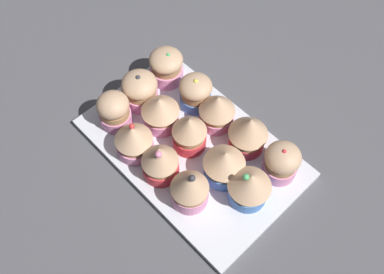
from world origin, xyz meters
TOP-DOWN VIEW (x-y plane):
  - ground_plane at (0.00, 0.00)cm, footprint 180.00×180.00cm
  - baking_tray at (0.00, 0.00)cm, footprint 35.71×22.74cm
  - cupcake_0 at (-12.87, -6.71)cm, footprint 5.61×5.61cm
  - cupcake_1 at (-6.02, -6.56)cm, footprint 6.40×6.40cm
  - cupcake_2 at (0.67, -6.34)cm, footprint 6.08×6.08cm
  - cupcake_3 at (5.93, -6.53)cm, footprint 5.66×5.66cm
  - cupcake_4 at (13.60, -6.76)cm, footprint 6.01×6.01cm
  - cupcake_5 at (-12.29, 0.23)cm, footprint 6.65×6.65cm
  - cupcake_6 at (-7.10, 0.06)cm, footprint 6.59×6.59cm
  - cupcake_7 at (0.59, 0.35)cm, footprint 5.64×5.64cm
  - cupcake_8 at (6.91, 0.58)cm, footprint 6.38×6.38cm
  - cupcake_9 at (12.77, -0.04)cm, footprint 6.17×6.17cm
  - cupcake_10 at (-6.46, 6.65)cm, footprint 5.83×5.83cm
  - cupcake_11 at (-0.25, 6.79)cm, footprint 5.82×5.82cm
  - cupcake_12 at (5.84, 7.15)cm, footprint 6.11×6.11cm
  - cupcake_13 at (12.41, 5.88)cm, footprint 5.40×5.40cm

SIDE VIEW (x-z plane):
  - ground_plane at x=0.00cm, z-range -3.00..0.00cm
  - baking_tray at x=0.00cm, z-range 0.00..1.20cm
  - cupcake_4 at x=13.60cm, z-range 1.13..7.84cm
  - cupcake_3 at x=5.93cm, z-range 1.15..7.86cm
  - cupcake_12 at x=5.84cm, z-range 1.08..7.96cm
  - cupcake_9 at x=12.77cm, z-range 1.11..8.02cm
  - cupcake_0 at x=-12.87cm, z-range 1.11..8.07cm
  - cupcake_13 at x=12.41cm, z-range 1.20..8.10cm
  - cupcake_6 at x=-7.10cm, z-range 1.34..8.17cm
  - cupcake_8 at x=6.91cm, z-range 1.34..8.22cm
  - cupcake_2 at x=0.67cm, z-range 1.29..8.33cm
  - cupcake_5 at x=-12.29cm, z-range 1.24..8.54cm
  - cupcake_11 at x=-0.25cm, z-range 1.05..8.74cm
  - cupcake_7 at x=0.59cm, z-range 1.26..8.76cm
  - cupcake_10 at x=-6.46cm, z-range 1.07..9.21cm
  - cupcake_1 at x=-6.02cm, z-range 1.39..9.03cm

